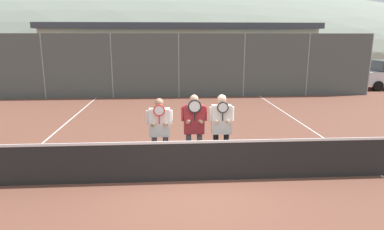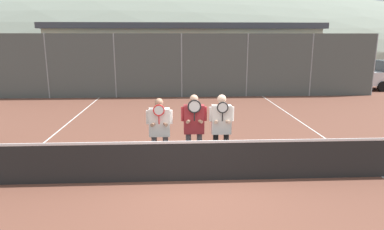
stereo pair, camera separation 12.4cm
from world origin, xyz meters
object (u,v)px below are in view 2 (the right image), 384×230
at_px(player_leftmost, 160,128).
at_px(car_right_of_center, 319,74).
at_px(car_far_left, 68,75).
at_px(player_center_right, 221,125).
at_px(player_center_left, 194,125).
at_px(car_center, 240,74).
at_px(car_left_of_center, 156,76).

bearing_deg(player_leftmost, car_right_of_center, 53.87).
relative_size(player_leftmost, car_far_left, 0.38).
relative_size(player_leftmost, player_center_right, 0.96).
distance_m(player_center_left, car_center, 12.79).
bearing_deg(player_center_left, car_center, 74.24).
bearing_deg(player_center_right, car_center, 77.14).
height_order(player_center_right, car_left_of_center, player_center_right).
bearing_deg(car_right_of_center, player_center_right, -121.53).
distance_m(player_center_right, car_right_of_center, 14.69).
distance_m(player_center_right, car_center, 12.70).
xyz_separation_m(player_leftmost, player_center_right, (1.47, 0.01, 0.04)).
distance_m(player_center_left, car_right_of_center, 14.98).
xyz_separation_m(player_center_right, car_right_of_center, (7.68, 12.52, -0.13)).
height_order(player_center_right, car_right_of_center, car_right_of_center).
bearing_deg(player_center_right, player_leftmost, -179.47).
bearing_deg(car_right_of_center, car_center, -178.36).
bearing_deg(car_far_left, car_center, -0.00).
distance_m(player_leftmost, player_center_right, 1.47).
height_order(player_center_right, car_center, car_center).
relative_size(car_far_left, car_center, 1.03).
height_order(player_leftmost, car_right_of_center, car_right_of_center).
distance_m(player_center_left, player_center_right, 0.65).
bearing_deg(car_left_of_center, car_right_of_center, 0.86).
xyz_separation_m(player_center_left, car_center, (3.47, 12.31, -0.12)).
relative_size(car_far_left, car_right_of_center, 1.10).
bearing_deg(player_center_right, car_left_of_center, 100.02).
bearing_deg(car_left_of_center, player_leftmost, -86.68).
bearing_deg(player_center_right, car_far_left, 120.39).
height_order(player_leftmost, player_center_left, player_center_left).
relative_size(player_center_left, car_left_of_center, 0.40).
relative_size(player_center_left, car_center, 0.40).
bearing_deg(car_right_of_center, car_far_left, -179.47).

